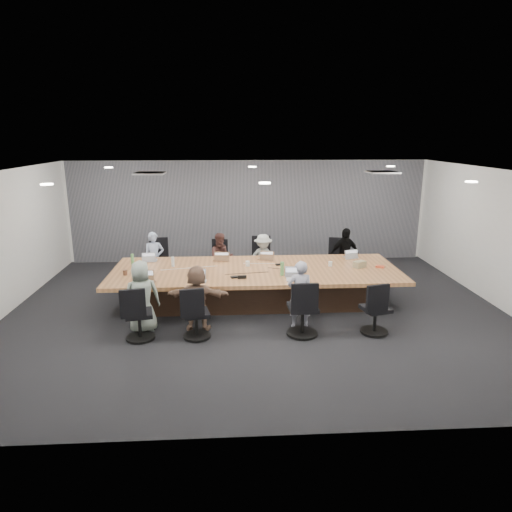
{
  "coord_description": "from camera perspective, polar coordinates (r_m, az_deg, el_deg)",
  "views": [
    {
      "loc": [
        -0.55,
        -8.68,
        3.47
      ],
      "look_at": [
        0.0,
        0.4,
        1.05
      ],
      "focal_mm": 32.0,
      "sensor_mm": 36.0,
      "label": 1
    }
  ],
  "objects": [
    {
      "name": "chair_4",
      "position": [
        8.24,
        -14.39,
        -7.52
      ],
      "size": [
        0.63,
        0.63,
        0.79
      ],
      "primitive_type": null,
      "rotation": [
        0.0,
        0.0,
        0.2
      ],
      "color": "black",
      "rests_on": "ground"
    },
    {
      "name": "chair_3",
      "position": [
        11.65,
        10.51,
        -0.81
      ],
      "size": [
        0.62,
        0.62,
        0.73
      ],
      "primitive_type": null,
      "rotation": [
        0.0,
        0.0,
        2.84
      ],
      "color": "black",
      "rests_on": "ground"
    },
    {
      "name": "snack_packet",
      "position": [
        10.05,
        15.24,
        -1.28
      ],
      "size": [
        0.2,
        0.18,
        0.04
      ],
      "primitive_type": "cube",
      "rotation": [
        0.0,
        0.0,
        -0.52
      ],
      "color": "#D84C29",
      "rests_on": "conference_table"
    },
    {
      "name": "person_6",
      "position": [
        8.42,
        5.51,
        -4.81
      ],
      "size": [
        0.48,
        0.32,
        1.28
      ],
      "primitive_type": "imported",
      "rotation": [
        0.0,
        0.0,
        3.1
      ],
      "color": "#9C9CB2",
      "rests_on": "ground"
    },
    {
      "name": "wall_right",
      "position": [
        10.5,
        28.54,
        1.71
      ],
      "size": [
        0.0,
        8.0,
        2.8
      ],
      "primitive_type": "cube",
      "rotation": [
        1.57,
        0.0,
        -1.57
      ],
      "color": "silver",
      "rests_on": "ground"
    },
    {
      "name": "bottle_green_right",
      "position": [
        9.14,
        3.29,
        -1.59
      ],
      "size": [
        0.08,
        0.08,
        0.28
      ],
      "primitive_type": "cylinder",
      "rotation": [
        0.0,
        0.0,
        0.1
      ],
      "color": "#599B55",
      "rests_on": "conference_table"
    },
    {
      "name": "mic_right",
      "position": [
        9.88,
        2.86,
        -1.07
      ],
      "size": [
        0.15,
        0.11,
        0.03
      ],
      "primitive_type": "cube",
      "rotation": [
        0.0,
        0.0,
        0.13
      ],
      "color": "black",
      "rests_on": "conference_table"
    },
    {
      "name": "person_5",
      "position": [
        8.35,
        -7.37,
        -5.23
      ],
      "size": [
        1.16,
        0.45,
        1.22
      ],
      "primitive_type": "imported",
      "rotation": [
        0.0,
        0.0,
        3.06
      ],
      "color": "#7D5C49",
      "rests_on": "ground"
    },
    {
      "name": "stapler",
      "position": [
        8.95,
        -1.75,
        -2.64
      ],
      "size": [
        0.18,
        0.05,
        0.07
      ],
      "primitive_type": "cube",
      "rotation": [
        0.0,
        0.0,
        0.04
      ],
      "color": "black",
      "rests_on": "conference_table"
    },
    {
      "name": "laptop_2",
      "position": [
        10.37,
        1.12,
        -0.31
      ],
      "size": [
        0.35,
        0.28,
        0.02
      ],
      "primitive_type": "cube",
      "rotation": [
        0.0,
        0.0,
        2.91
      ],
      "color": "#8C6647",
      "rests_on": "conference_table"
    },
    {
      "name": "laptop_5",
      "position": [
        8.83,
        -7.17,
        -3.17
      ],
      "size": [
        0.3,
        0.22,
        0.02
      ],
      "primitive_type": "cube",
      "rotation": [
        0.0,
        0.0,
        -0.08
      ],
      "color": "#B2B2B7",
      "rests_on": "conference_table"
    },
    {
      "name": "ceiling",
      "position": [
        8.72,
        0.16,
        10.5
      ],
      "size": [
        10.0,
        8.0,
        0.0
      ],
      "primitive_type": "cube",
      "color": "white",
      "rests_on": "wall_back"
    },
    {
      "name": "mic_left",
      "position": [
        9.01,
        -2.71,
        -2.64
      ],
      "size": [
        0.16,
        0.13,
        0.03
      ],
      "primitive_type": "cube",
      "rotation": [
        0.0,
        0.0,
        0.25
      ],
      "color": "black",
      "rests_on": "conference_table"
    },
    {
      "name": "bottle_green_left",
      "position": [
        10.23,
        -15.19,
        -0.41
      ],
      "size": [
        0.08,
        0.08,
        0.24
      ],
      "primitive_type": "cylinder",
      "rotation": [
        0.0,
        0.0,
        0.31
      ],
      "color": "#599B55",
      "rests_on": "conference_table"
    },
    {
      "name": "bottle_clear",
      "position": [
        9.9,
        -10.35,
        -0.71
      ],
      "size": [
        0.07,
        0.07,
        0.21
      ],
      "primitive_type": "cylinder",
      "rotation": [
        0.0,
        0.0,
        -0.16
      ],
      "color": "silver",
      "rests_on": "conference_table"
    },
    {
      "name": "laptop_6",
      "position": [
        8.9,
        4.98,
        -2.96
      ],
      "size": [
        0.37,
        0.27,
        0.02
      ],
      "primitive_type": "cube",
      "rotation": [
        0.0,
        0.0,
        -0.07
      ],
      "color": "#B2B2B7",
      "rests_on": "conference_table"
    },
    {
      "name": "laptop_3",
      "position": [
        10.71,
        11.74,
        -0.14
      ],
      "size": [
        0.34,
        0.26,
        0.02
      ],
      "primitive_type": "cube",
      "rotation": [
        0.0,
        0.0,
        3.32
      ],
      "color": "#B2B2B7",
      "rests_on": "conference_table"
    },
    {
      "name": "chair_0",
      "position": [
        11.43,
        -12.26,
        -0.93
      ],
      "size": [
        0.64,
        0.64,
        0.83
      ],
      "primitive_type": null,
      "rotation": [
        0.0,
        0.0,
        3.28
      ],
      "color": "black",
      "rests_on": "ground"
    },
    {
      "name": "floor",
      "position": [
        9.36,
        0.15,
        -6.86
      ],
      "size": [
        10.0,
        8.0,
        0.0
      ],
      "primitive_type": "cube",
      "color": "black",
      "rests_on": "ground"
    },
    {
      "name": "laptop_4",
      "position": [
        8.95,
        -13.49,
        -3.23
      ],
      "size": [
        0.33,
        0.25,
        0.02
      ],
      "primitive_type": "cube",
      "rotation": [
        0.0,
        0.0,
        -0.16
      ],
      "color": "#8C6647",
      "rests_on": "conference_table"
    },
    {
      "name": "chair_7",
      "position": [
        8.49,
        14.69,
        -6.88
      ],
      "size": [
        0.64,
        0.64,
        0.78
      ],
      "primitive_type": null,
      "rotation": [
        0.0,
        0.0,
        0.24
      ],
      "color": "black",
      "rests_on": "ground"
    },
    {
      "name": "wall_front",
      "position": [
        5.14,
        2.99,
        -8.84
      ],
      "size": [
        10.0,
        0.0,
        2.8
      ],
      "primitive_type": "cube",
      "rotation": [
        -1.57,
        0.0,
        0.0
      ],
      "color": "silver",
      "rests_on": "ground"
    },
    {
      "name": "chair_6",
      "position": [
        8.17,
        5.85,
        -6.99
      ],
      "size": [
        0.61,
        0.61,
        0.87
      ],
      "primitive_type": null,
      "rotation": [
        0.0,
        0.0,
        0.04
      ],
      "color": "black",
      "rests_on": "ground"
    },
    {
      "name": "person_2",
      "position": [
        10.94,
        0.89,
        -0.33
      ],
      "size": [
        0.85,
        0.6,
        1.19
      ],
      "primitive_type": "imported",
      "rotation": [
        0.0,
        0.0,
        6.51
      ],
      "color": "#989E99",
      "rests_on": "ground"
    },
    {
      "name": "cup_white_near",
      "position": [
        9.91,
        9.27,
        -0.98
      ],
      "size": [
        0.1,
        0.1,
        0.1
      ],
      "primitive_type": "cylinder",
      "rotation": [
        0.0,
        0.0,
        -0.28
      ],
      "color": "white",
      "rests_on": "conference_table"
    },
    {
      "name": "canvas_bag",
      "position": [
        9.93,
        12.82,
        -1.02
      ],
      "size": [
        0.3,
        0.26,
        0.14
      ],
      "primitive_type": "cube",
      "rotation": [
        0.0,
        0.0,
        0.5
      ],
      "color": "#9A8C63",
      "rests_on": "conference_table"
    },
    {
      "name": "mug_brown",
      "position": [
        9.54,
        -16.05,
        -1.99
      ],
      "size": [
        0.11,
        0.11,
        0.1
      ],
      "primitive_type": "cylinder",
      "rotation": [
        0.0,
        0.0,
        0.39
      ],
      "color": "brown",
      "rests_on": "conference_table"
    },
    {
      "name": "chair_2",
      "position": [
        11.32,
        0.75,
        -0.68
      ],
      "size": [
        0.61,
        0.61,
        0.86
      ],
      "primitive_type": null,
      "rotation": [
        0.0,
        0.0,
        3.1
      ],
      "color": "black",
      "rests_on": "ground"
    },
    {
      "name": "chair_1",
      "position": [
        11.31,
        -4.29,
        -1.06
      ],
      "size": [
        0.59,
        0.59,
        0.74
      ],
      "primitive_type": null,
      "rotation": [
        0.0,
        0.0,
        2.94
      ],
      "color": "black",
      "rests_on": "ground"
    },
    {
      "name": "laptop_1",
      "position": [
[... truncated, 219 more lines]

